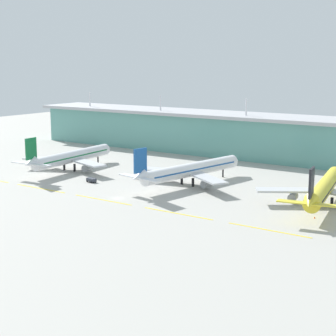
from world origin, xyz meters
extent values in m
plane|color=#A8A59E|center=(0.00, 0.00, 0.00)|extent=(600.00, 600.00, 0.00)
cube|color=#5B9E93|center=(0.00, 113.70, 10.79)|extent=(280.00, 28.00, 21.57)
cube|color=#B2B2B7|center=(0.00, 113.70, 22.47)|extent=(288.00, 34.00, 1.80)
cylinder|color=silver|center=(-112.00, 108.10, 27.87)|extent=(0.90, 0.90, 9.00)
cylinder|color=silver|center=(-56.00, 108.10, 27.87)|extent=(0.90, 0.90, 9.00)
cylinder|color=silver|center=(0.00, 108.10, 27.87)|extent=(0.90, 0.90, 9.00)
cylinder|color=silver|center=(-54.46, 32.20, 6.50)|extent=(9.78, 52.63, 5.80)
cone|color=silver|center=(-56.62, 60.29, 6.50)|extent=(5.80, 4.41, 5.51)
cone|color=silver|center=(-52.23, 3.12, 7.70)|extent=(5.42, 6.99, 5.72)
cube|color=#146B38|center=(-52.31, 4.11, 14.15)|extent=(1.19, 6.43, 9.50)
cube|color=silver|center=(-57.76, 3.20, 7.50)|extent=(10.22, 3.95, 0.36)
cube|color=silver|center=(-46.79, 4.04, 7.50)|extent=(10.22, 3.95, 0.36)
cube|color=#B7BABF|center=(-66.09, 26.88, 5.20)|extent=(24.52, 16.76, 0.70)
cylinder|color=gray|center=(-65.01, 28.41, 2.40)|extent=(3.53, 4.73, 3.20)
cube|color=#B7BABF|center=(-42.16, 28.71, 5.20)|extent=(24.93, 13.74, 0.70)
cylinder|color=gray|center=(-43.47, 30.06, 2.40)|extent=(3.53, 4.73, 3.20)
cylinder|color=black|center=(-55.97, 51.78, 1.80)|extent=(0.70, 0.70, 3.60)
cylinder|color=black|center=(-57.43, 28.97, 1.80)|extent=(1.10, 1.10, 3.60)
cylinder|color=black|center=(-51.04, 29.46, 1.80)|extent=(1.10, 1.10, 3.60)
cube|color=#146B38|center=(-54.46, 32.20, 6.90)|extent=(9.42, 47.42, 0.60)
cylinder|color=white|center=(10.55, 36.93, 6.50)|extent=(15.50, 56.02, 5.80)
cone|color=white|center=(15.80, 66.40, 6.50)|extent=(6.13, 4.90, 5.51)
cone|color=white|center=(5.13, 6.48, 7.70)|extent=(6.02, 7.39, 5.72)
cube|color=#19519E|center=(5.31, 7.46, 14.15)|extent=(1.81, 6.42, 9.50)
cube|color=white|center=(-0.20, 7.93, 7.50)|extent=(10.41, 4.90, 0.36)
cube|color=white|center=(10.63, 6.00, 7.50)|extent=(10.41, 4.90, 0.36)
cube|color=#B7BABF|center=(-2.04, 34.68, 5.20)|extent=(24.89, 11.61, 0.70)
cylinder|color=gray|center=(-0.60, 35.89, 2.40)|extent=(3.94, 4.99, 3.20)
cube|color=#B7BABF|center=(21.59, 30.47, 5.20)|extent=(23.95, 18.51, 0.70)
cylinder|color=gray|center=(20.66, 32.10, 2.40)|extent=(3.94, 4.99, 3.20)
cylinder|color=black|center=(14.22, 57.56, 1.80)|extent=(0.70, 0.70, 3.60)
cylinder|color=black|center=(6.88, 34.54, 1.80)|extent=(1.10, 1.10, 3.60)
cylinder|color=black|center=(13.18, 33.42, 1.80)|extent=(1.10, 1.10, 3.60)
cube|color=#19519E|center=(10.55, 36.93, 6.90)|extent=(14.56, 50.52, 0.60)
cylinder|color=yellow|center=(68.51, 35.48, 6.50)|extent=(15.63, 55.83, 5.80)
cone|color=yellow|center=(63.19, 64.85, 6.50)|extent=(6.13, 4.92, 5.51)
cone|color=yellow|center=(74.00, 5.13, 7.70)|extent=(6.03, 7.40, 5.72)
cube|color=black|center=(73.82, 6.11, 14.15)|extent=(1.83, 6.42, 9.50)
cube|color=yellow|center=(68.50, 4.64, 7.50)|extent=(10.41, 4.93, 0.36)
cube|color=yellow|center=(79.32, 6.60, 7.50)|extent=(10.41, 4.93, 0.36)
cube|color=#B7BABF|center=(57.49, 28.99, 5.20)|extent=(23.92, 18.56, 0.70)
cylinder|color=gray|center=(58.41, 30.62, 2.40)|extent=(3.95, 5.00, 3.20)
cylinder|color=black|center=(64.78, 56.03, 1.80)|extent=(0.70, 0.70, 3.60)
cylinder|color=black|center=(65.89, 31.96, 1.80)|extent=(1.10, 1.10, 3.60)
cylinder|color=black|center=(72.19, 33.10, 1.80)|extent=(1.10, 1.10, 3.60)
cube|color=black|center=(68.51, 35.48, 6.90)|extent=(14.68, 50.36, 0.60)
cube|color=yellow|center=(-37.00, -5.31, 0.02)|extent=(28.00, 0.70, 0.04)
cube|color=yellow|center=(-3.00, -5.31, 0.02)|extent=(28.00, 0.70, 0.04)
cube|color=yellow|center=(31.00, -5.31, 0.02)|extent=(28.00, 0.70, 0.04)
cube|color=yellow|center=(65.00, -5.31, 0.02)|extent=(28.00, 0.70, 0.04)
cube|color=#333842|center=(-27.81, 15.69, 1.15)|extent=(4.77, 3.18, 1.40)
cylinder|color=black|center=(-29.53, 14.92, 0.45)|extent=(0.95, 0.51, 0.90)
cylinder|color=black|center=(-29.12, 17.04, 0.45)|extent=(0.95, 0.51, 0.90)
cylinder|color=black|center=(-26.50, 14.34, 0.45)|extent=(0.95, 0.51, 0.90)
cylinder|color=black|center=(-26.10, 16.46, 0.45)|extent=(0.95, 0.51, 0.90)
cone|color=orange|center=(72.19, 15.54, 0.35)|extent=(0.56, 0.56, 0.70)
camera|label=1|loc=(131.89, -158.54, 51.27)|focal=58.85mm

